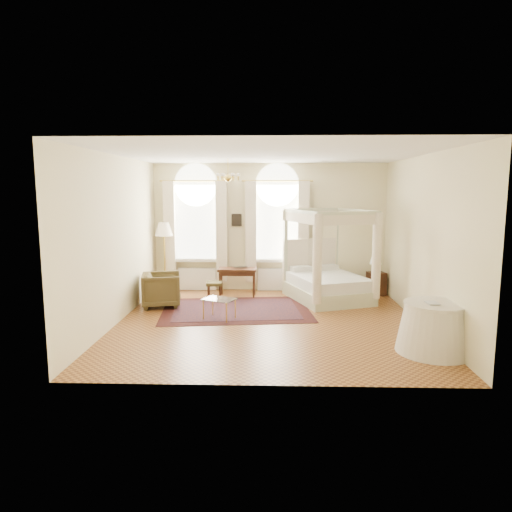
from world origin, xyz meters
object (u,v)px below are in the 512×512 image
(coffee_table, at_px, (219,301))
(side_table, at_px, (434,328))
(nightstand, at_px, (376,284))
(floor_lamp, at_px, (164,233))
(armchair, at_px, (162,290))
(canopy_bed, at_px, (328,280))
(writing_desk, at_px, (237,272))
(stool, at_px, (214,285))

(coffee_table, xyz_separation_m, side_table, (3.70, -1.78, 0.02))
(nightstand, relative_size, floor_lamp, 0.32)
(floor_lamp, bearing_deg, armchair, -79.96)
(canopy_bed, distance_m, floor_lamp, 4.32)
(writing_desk, bearing_deg, stool, -147.90)
(nightstand, relative_size, writing_desk, 0.61)
(writing_desk, xyz_separation_m, armchair, (-1.64, -1.04, -0.22))
(canopy_bed, height_order, coffee_table, canopy_bed)
(stool, relative_size, armchair, 0.51)
(armchair, xyz_separation_m, floor_lamp, (-0.27, 1.52, 1.15))
(nightstand, height_order, armchair, armchair)
(stool, distance_m, coffee_table, 1.74)
(nightstand, height_order, floor_lamp, floor_lamp)
(writing_desk, bearing_deg, side_table, -47.71)
(coffee_table, height_order, side_table, side_table)
(armchair, bearing_deg, stool, -69.76)
(canopy_bed, bearing_deg, floor_lamp, 169.23)
(canopy_bed, relative_size, side_table, 1.99)
(canopy_bed, distance_m, side_table, 3.76)
(stool, bearing_deg, canopy_bed, 0.74)
(canopy_bed, xyz_separation_m, nightstand, (1.28, 0.57, -0.20))
(nightstand, distance_m, side_table, 4.10)
(canopy_bed, bearing_deg, armchair, -169.09)
(writing_desk, relative_size, armchair, 1.12)
(canopy_bed, xyz_separation_m, coffee_table, (-2.42, -1.75, -0.10))
(writing_desk, xyz_separation_m, side_table, (3.49, -3.83, -0.20))
(armchair, bearing_deg, side_table, -130.70)
(canopy_bed, distance_m, writing_desk, 2.22)
(coffee_table, relative_size, side_table, 0.63)
(armchair, bearing_deg, nightstand, -87.82)
(canopy_bed, distance_m, coffee_table, 2.99)
(stool, bearing_deg, writing_desk, 32.10)
(writing_desk, relative_size, stool, 2.21)
(nightstand, bearing_deg, side_table, -90.00)
(writing_desk, bearing_deg, floor_lamp, 165.79)
(canopy_bed, height_order, floor_lamp, canopy_bed)
(writing_desk, distance_m, stool, 0.67)
(side_table, bearing_deg, stool, 138.95)
(canopy_bed, distance_m, armchair, 3.92)
(stool, bearing_deg, armchair, -147.62)
(nightstand, distance_m, floor_lamp, 5.55)
(nightstand, distance_m, stool, 4.06)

